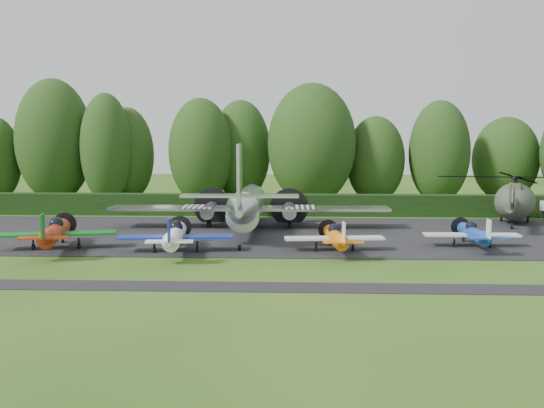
{
  "coord_description": "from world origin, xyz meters",
  "views": [
    {
      "loc": [
        1.83,
        -35.37,
        7.57
      ],
      "look_at": [
        0.02,
        8.63,
        2.5
      ],
      "focal_mm": 40.0,
      "sensor_mm": 36.0,
      "label": 1
    }
  ],
  "objects_px": {
    "light_plane_white": "(175,235)",
    "helicopter": "(515,198)",
    "light_plane_orange": "(335,237)",
    "transport_plane": "(248,206)",
    "light_plane_red": "(55,232)",
    "light_plane_blue": "(473,234)"
  },
  "relations": [
    {
      "from": "light_plane_red",
      "to": "helicopter",
      "type": "height_order",
      "value": "helicopter"
    },
    {
      "from": "light_plane_white",
      "to": "helicopter",
      "type": "relative_size",
      "value": 0.52
    },
    {
      "from": "light_plane_white",
      "to": "light_plane_orange",
      "type": "relative_size",
      "value": 1.14
    },
    {
      "from": "light_plane_red",
      "to": "light_plane_orange",
      "type": "distance_m",
      "value": 18.23
    },
    {
      "from": "light_plane_blue",
      "to": "helicopter",
      "type": "bearing_deg",
      "value": 59.76
    },
    {
      "from": "light_plane_red",
      "to": "light_plane_white",
      "type": "distance_m",
      "value": 8.04
    },
    {
      "from": "light_plane_orange",
      "to": "helicopter",
      "type": "height_order",
      "value": "helicopter"
    },
    {
      "from": "light_plane_red",
      "to": "light_plane_white",
      "type": "relative_size",
      "value": 1.05
    },
    {
      "from": "light_plane_orange",
      "to": "helicopter",
      "type": "xyz_separation_m",
      "value": [
        16.01,
        13.26,
        1.17
      ]
    },
    {
      "from": "transport_plane",
      "to": "helicopter",
      "type": "xyz_separation_m",
      "value": [
        22.35,
        4.74,
        0.19
      ]
    },
    {
      "from": "light_plane_red",
      "to": "light_plane_orange",
      "type": "bearing_deg",
      "value": 12.75
    },
    {
      "from": "light_plane_white",
      "to": "helicopter",
      "type": "height_order",
      "value": "helicopter"
    },
    {
      "from": "light_plane_red",
      "to": "light_plane_white",
      "type": "height_order",
      "value": "light_plane_red"
    },
    {
      "from": "transport_plane",
      "to": "light_plane_blue",
      "type": "bearing_deg",
      "value": -22.33
    },
    {
      "from": "transport_plane",
      "to": "light_plane_red",
      "type": "distance_m",
      "value": 14.75
    },
    {
      "from": "light_plane_orange",
      "to": "light_plane_blue",
      "type": "xyz_separation_m",
      "value": [
        9.28,
        1.8,
        -0.02
      ]
    },
    {
      "from": "transport_plane",
      "to": "light_plane_blue",
      "type": "relative_size",
      "value": 3.39
    },
    {
      "from": "light_plane_orange",
      "to": "helicopter",
      "type": "relative_size",
      "value": 0.45
    },
    {
      "from": "transport_plane",
      "to": "light_plane_red",
      "type": "xyz_separation_m",
      "value": [
        -11.89,
        -8.7,
        -0.78
      ]
    },
    {
      "from": "transport_plane",
      "to": "light_plane_orange",
      "type": "relative_size",
      "value": 3.33
    },
    {
      "from": "transport_plane",
      "to": "helicopter",
      "type": "height_order",
      "value": "transport_plane"
    },
    {
      "from": "light_plane_blue",
      "to": "light_plane_white",
      "type": "bearing_deg",
      "value": -172.24
    }
  ]
}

